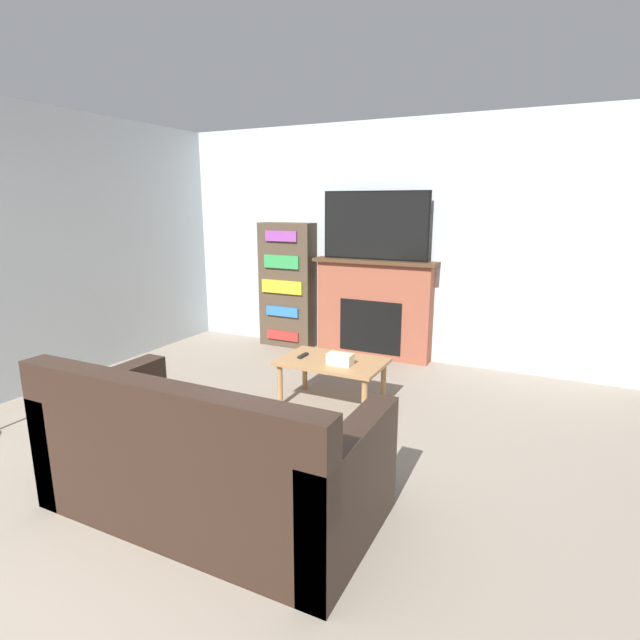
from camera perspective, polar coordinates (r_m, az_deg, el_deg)
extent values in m
plane|color=gray|center=(3.03, -27.14, -24.80)|extent=(18.00, 18.00, 0.00)
cube|color=silver|center=(5.96, 6.08, 8.87)|extent=(5.94, 0.06, 2.70)
cube|color=silver|center=(5.72, -26.91, 7.34)|extent=(0.06, 5.22, 2.70)
cube|color=brown|center=(5.91, 6.15, 1.09)|extent=(1.37, 0.22, 1.12)
cube|color=black|center=(5.85, 5.72, -0.77)|extent=(0.75, 0.01, 0.62)
cube|color=#4C331E|center=(5.80, 6.23, 6.66)|extent=(1.47, 0.28, 0.04)
cube|color=black|center=(5.77, 6.33, 10.66)|extent=(1.25, 0.03, 0.77)
cube|color=black|center=(5.76, 6.28, 10.66)|extent=(1.22, 0.01, 0.73)
cube|color=black|center=(3.19, -11.82, -16.84)|extent=(1.93, 0.97, 0.43)
cube|color=black|center=(2.71, -17.67, -11.86)|extent=(1.93, 0.16, 0.50)
cube|color=black|center=(3.69, -23.06, -10.94)|extent=(0.16, 0.97, 0.70)
cube|color=black|center=(2.73, 3.78, -18.84)|extent=(0.16, 0.97, 0.70)
cube|color=silver|center=(3.24, -19.39, -9.87)|extent=(0.36, 0.14, 0.28)
cube|color=#A87A4C|center=(4.50, 1.40, -4.80)|extent=(0.93, 0.60, 0.03)
cylinder|color=#A87A4C|center=(4.55, -4.60, -7.43)|extent=(0.05, 0.05, 0.39)
cylinder|color=#A87A4C|center=(4.22, 5.09, -9.16)|extent=(0.05, 0.05, 0.39)
cylinder|color=#A87A4C|center=(4.94, -1.74, -5.69)|extent=(0.05, 0.05, 0.39)
cylinder|color=#A87A4C|center=(4.64, 7.25, -7.09)|extent=(0.05, 0.05, 0.39)
cube|color=beige|center=(4.36, 2.32, -4.49)|extent=(0.22, 0.12, 0.10)
cube|color=black|center=(4.59, -1.94, -4.09)|extent=(0.04, 0.15, 0.02)
cube|color=#4C3D2D|center=(6.33, -3.72, 3.98)|extent=(0.71, 0.26, 1.56)
cube|color=red|center=(6.34, -4.29, -1.79)|extent=(0.45, 0.03, 0.11)
cube|color=#2D70B7|center=(6.27, -4.34, 0.97)|extent=(0.45, 0.03, 0.12)
cube|color=gold|center=(6.21, -4.39, 3.78)|extent=(0.56, 0.03, 0.16)
cube|color=green|center=(6.17, -4.44, 6.64)|extent=(0.48, 0.03, 0.16)
cube|color=purple|center=(6.14, -4.49, 9.54)|extent=(0.43, 0.03, 0.12)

